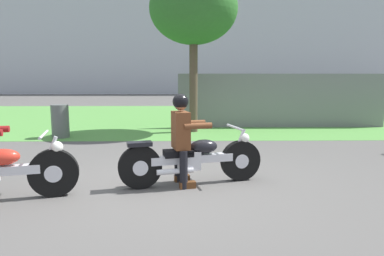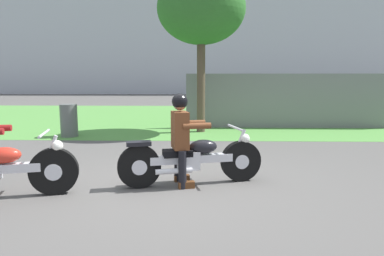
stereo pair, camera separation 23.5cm
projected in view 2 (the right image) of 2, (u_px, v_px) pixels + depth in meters
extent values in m
plane|color=#565451|center=(163.00, 184.00, 5.26)|extent=(120.00, 120.00, 0.00)
cube|color=#549342|center=(188.00, 116.00, 14.87)|extent=(60.00, 12.00, 0.01)
cube|color=#B2B7C1|center=(183.00, 32.00, 40.54)|extent=(63.29, 8.00, 14.53)
cylinder|color=black|center=(241.00, 161.00, 5.38)|extent=(0.65, 0.27, 0.64)
cylinder|color=silver|center=(241.00, 161.00, 5.38)|extent=(0.25, 0.19, 0.23)
cylinder|color=black|center=(139.00, 167.00, 5.04)|extent=(0.65, 0.27, 0.64)
cylinder|color=silver|center=(139.00, 167.00, 5.04)|extent=(0.25, 0.19, 0.23)
cube|color=silver|center=(192.00, 159.00, 5.20)|extent=(1.28, 0.45, 0.12)
cube|color=silver|center=(188.00, 160.00, 5.19)|extent=(0.37, 0.31, 0.28)
ellipsoid|color=black|center=(203.00, 147.00, 5.21)|extent=(0.49, 0.34, 0.22)
cube|color=black|center=(178.00, 153.00, 5.14)|extent=(0.49, 0.34, 0.10)
cube|color=black|center=(139.00, 143.00, 4.99)|extent=(0.40, 0.28, 0.06)
cylinder|color=silver|center=(238.00, 146.00, 5.33)|extent=(0.26, 0.11, 0.53)
cylinder|color=silver|center=(235.00, 128.00, 5.28)|extent=(0.20, 0.65, 0.04)
sphere|color=white|center=(245.00, 139.00, 5.34)|extent=(0.16, 0.16, 0.16)
cylinder|color=silver|center=(174.00, 171.00, 5.02)|extent=(0.55, 0.21, 0.08)
cylinder|color=black|center=(178.00, 164.00, 5.35)|extent=(0.12, 0.12, 0.57)
cube|color=#593319|center=(182.00, 178.00, 5.40)|extent=(0.26, 0.16, 0.10)
cylinder|color=black|center=(182.00, 170.00, 5.00)|extent=(0.12, 0.12, 0.57)
cube|color=#593319|center=(186.00, 185.00, 5.05)|extent=(0.26, 0.16, 0.10)
cube|color=brown|center=(180.00, 130.00, 5.09)|extent=(0.31, 0.42, 0.56)
cylinder|color=brown|center=(192.00, 123.00, 5.29)|extent=(0.43, 0.19, 0.09)
cylinder|color=brown|center=(197.00, 126.00, 4.97)|extent=(0.43, 0.19, 0.09)
sphere|color=#996B4C|center=(180.00, 104.00, 5.04)|extent=(0.20, 0.20, 0.20)
sphere|color=black|center=(180.00, 102.00, 5.03)|extent=(0.24, 0.24, 0.24)
cylinder|color=black|center=(54.00, 171.00, 4.75)|extent=(0.67, 0.28, 0.66)
cylinder|color=silver|center=(54.00, 171.00, 4.75)|extent=(0.26, 0.19, 0.23)
ellipsoid|color=red|center=(4.00, 155.00, 4.57)|extent=(0.49, 0.34, 0.22)
cylinder|color=silver|center=(49.00, 154.00, 4.70)|extent=(0.26, 0.11, 0.53)
cylinder|color=silver|center=(44.00, 133.00, 4.65)|extent=(0.20, 0.65, 0.04)
sphere|color=white|center=(57.00, 146.00, 4.71)|extent=(0.16, 0.16, 0.16)
cylinder|color=brown|center=(201.00, 87.00, 10.34)|extent=(0.25, 0.25, 2.77)
ellipsoid|color=#2D6B28|center=(201.00, 9.00, 10.01)|extent=(2.62, 2.62, 2.10)
cylinder|color=#595E5B|center=(69.00, 121.00, 9.57)|extent=(0.47, 0.47, 0.92)
cube|color=slate|center=(291.00, 101.00, 11.25)|extent=(7.00, 0.06, 1.80)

